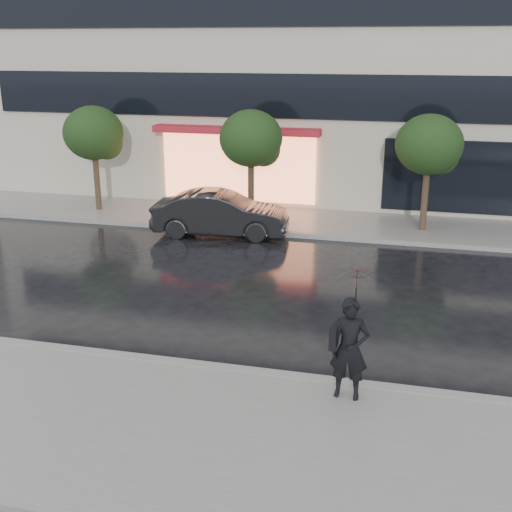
% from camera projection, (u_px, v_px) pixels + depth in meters
% --- Properties ---
extents(ground, '(120.00, 120.00, 0.00)m').
position_uv_depth(ground, '(272.00, 354.00, 13.28)').
color(ground, black).
rests_on(ground, ground).
extents(sidewalk_near, '(60.00, 4.50, 0.12)m').
position_uv_depth(sidewalk_near, '(228.00, 441.00, 10.26)').
color(sidewalk_near, slate).
rests_on(sidewalk_near, ground).
extents(sidewalk_far, '(60.00, 3.50, 0.12)m').
position_uv_depth(sidewalk_far, '(335.00, 224.00, 22.71)').
color(sidewalk_far, slate).
rests_on(sidewalk_far, ground).
extents(curb_near, '(60.00, 0.25, 0.14)m').
position_uv_depth(curb_near, '(261.00, 374.00, 12.33)').
color(curb_near, gray).
rests_on(curb_near, ground).
extents(curb_far, '(60.00, 0.25, 0.14)m').
position_uv_depth(curb_far, '(328.00, 237.00, 21.09)').
color(curb_far, gray).
rests_on(curb_far, ground).
extents(tree_far_west, '(2.20, 2.20, 3.99)m').
position_uv_depth(tree_far_west, '(95.00, 135.00, 23.64)').
color(tree_far_west, '#33261C').
rests_on(tree_far_west, ground).
extents(tree_mid_west, '(2.20, 2.20, 3.99)m').
position_uv_depth(tree_mid_west, '(253.00, 141.00, 22.27)').
color(tree_mid_west, '#33261C').
rests_on(tree_mid_west, ground).
extents(tree_mid_east, '(2.20, 2.20, 3.99)m').
position_uv_depth(tree_mid_east, '(431.00, 147.00, 20.91)').
color(tree_mid_east, '#33261C').
rests_on(tree_mid_east, ground).
extents(parked_car, '(4.65, 2.05, 1.48)m').
position_uv_depth(parked_car, '(221.00, 214.00, 21.33)').
color(parked_car, black).
rests_on(parked_car, ground).
extents(pedestrian_with_umbrella, '(0.85, 0.87, 2.43)m').
position_uv_depth(pedestrian_with_umbrella, '(352.00, 321.00, 11.00)').
color(pedestrian_with_umbrella, black).
rests_on(pedestrian_with_umbrella, sidewalk_near).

